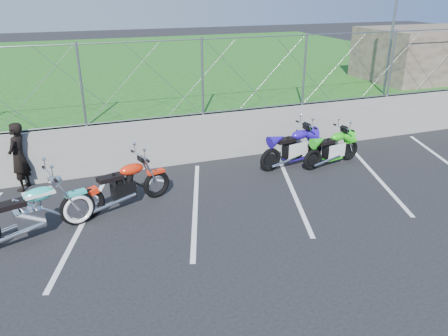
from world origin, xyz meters
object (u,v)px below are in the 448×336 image
object	(u,v)px
cruiser_turquoise	(32,215)
sportbike_blue	(294,149)
sportbike_green	(333,150)
naked_orange	(125,187)
person_standing	(18,157)

from	to	relation	value
cruiser_turquoise	sportbike_blue	world-z (taller)	cruiser_turquoise
cruiser_turquoise	sportbike_green	xyz separation A→B (m)	(7.42, 1.24, -0.07)
cruiser_turquoise	sportbike_green	distance (m)	7.52
cruiser_turquoise	sportbike_blue	size ratio (longest dim) A/B	1.15
naked_orange	sportbike_green	size ratio (longest dim) A/B	1.12
cruiser_turquoise	sportbike_blue	bearing A→B (deg)	-2.65
person_standing	cruiser_turquoise	bearing A→B (deg)	30.07
sportbike_green	cruiser_turquoise	bearing A→B (deg)	178.17
naked_orange	sportbike_green	bearing A→B (deg)	-11.59
cruiser_turquoise	person_standing	bearing A→B (deg)	81.15
naked_orange	person_standing	size ratio (longest dim) A/B	1.32
naked_orange	sportbike_green	xyz separation A→B (m)	(5.58, 0.54, -0.04)
naked_orange	person_standing	distance (m)	2.81
sportbike_blue	naked_orange	bearing A→B (deg)	179.83
cruiser_turquoise	sportbike_green	size ratio (longest dim) A/B	1.27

